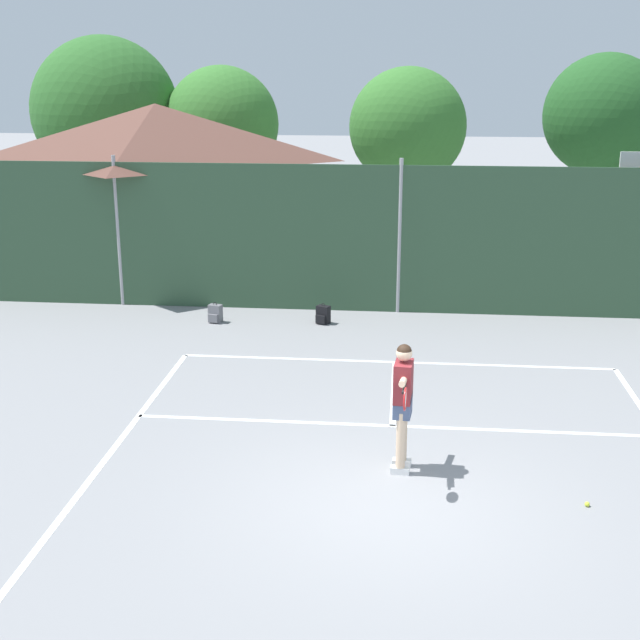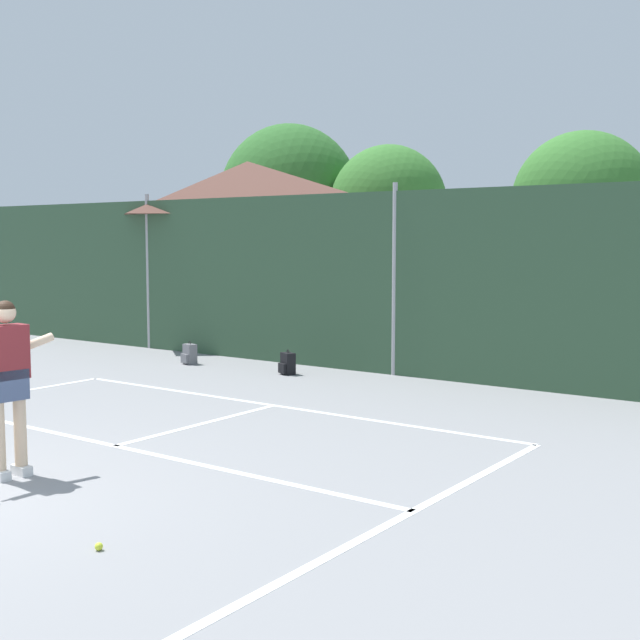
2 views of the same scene
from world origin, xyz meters
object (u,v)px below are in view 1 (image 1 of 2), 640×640
(backpack_black, at_px, (323,315))
(backpack_grey, at_px, (215,314))
(tennis_ball, at_px, (587,504))
(tennis_player, at_px, (403,396))
(basketball_hoop, at_px, (635,206))

(backpack_black, bearing_deg, backpack_grey, -176.52)
(tennis_ball, bearing_deg, backpack_black, 118.25)
(tennis_player, bearing_deg, tennis_ball, -18.40)
(basketball_hoop, height_order, backpack_grey, basketball_hoop)
(basketball_hoop, height_order, tennis_player, basketball_hoop)
(backpack_grey, relative_size, backpack_black, 1.00)
(basketball_hoop, xyz_separation_m, tennis_ball, (-2.90, -10.31, -2.28))
(backpack_black, bearing_deg, tennis_ball, -61.75)
(backpack_grey, distance_m, backpack_black, 2.38)
(basketball_hoop, relative_size, tennis_player, 1.91)
(basketball_hoop, relative_size, tennis_ball, 53.79)
(tennis_ball, bearing_deg, tennis_player, 161.60)
(tennis_player, distance_m, backpack_grey, 8.01)
(basketball_hoop, relative_size, backpack_black, 7.67)
(basketball_hoop, bearing_deg, tennis_ball, -105.73)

